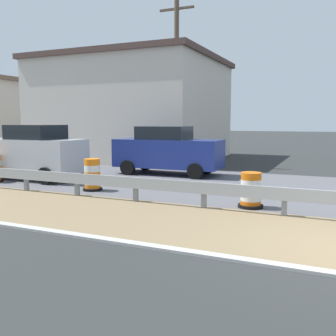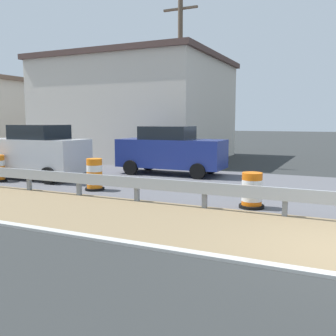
# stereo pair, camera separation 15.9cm
# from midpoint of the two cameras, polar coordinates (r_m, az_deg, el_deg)

# --- Properties ---
(guardrail_median) EXTENTS (0.18, 49.84, 0.71)m
(guardrail_median) POSITION_cam_midpoint_polar(r_m,az_deg,el_deg) (9.85, 10.57, -3.56)
(guardrail_median) COLOR #999EA3
(guardrail_median) RESTS_ON ground
(traffic_barrel_nearest) EXTENTS (0.67, 0.67, 0.95)m
(traffic_barrel_nearest) POSITION_cam_midpoint_polar(r_m,az_deg,el_deg) (10.43, 11.87, -3.52)
(traffic_barrel_nearest) COLOR orange
(traffic_barrel_nearest) RESTS_ON ground
(traffic_barrel_close) EXTENTS (0.65, 0.65, 1.07)m
(traffic_barrel_close) POSITION_cam_midpoint_polar(r_m,az_deg,el_deg) (12.96, -11.61, -1.20)
(traffic_barrel_close) COLOR orange
(traffic_barrel_close) RESTS_ON ground
(car_mid_far_lane) EXTENTS (2.05, 4.66, 2.08)m
(car_mid_far_lane) POSITION_cam_midpoint_polar(r_m,az_deg,el_deg) (16.49, -0.34, 2.65)
(car_mid_far_lane) COLOR navy
(car_mid_far_lane) RESTS_ON ground
(car_trailing_far_lane) EXTENTS (1.98, 4.12, 2.16)m
(car_trailing_far_lane) POSITION_cam_midpoint_polar(r_m,az_deg,el_deg) (16.05, -19.70, 2.24)
(car_trailing_far_lane) COLOR silver
(car_trailing_far_lane) RESTS_ON ground
(roadside_shop_near) EXTENTS (9.16, 10.49, 6.09)m
(roadside_shop_near) POSITION_cam_midpoint_polar(r_m,az_deg,el_deg) (24.25, -5.31, 8.81)
(roadside_shop_near) COLOR beige
(roadside_shop_near) RESTS_ON ground
(utility_pole_near) EXTENTS (0.24, 1.80, 8.28)m
(utility_pole_near) POSITION_cam_midpoint_polar(r_m,az_deg,el_deg) (19.59, 1.04, 12.89)
(utility_pole_near) COLOR brown
(utility_pole_near) RESTS_ON ground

